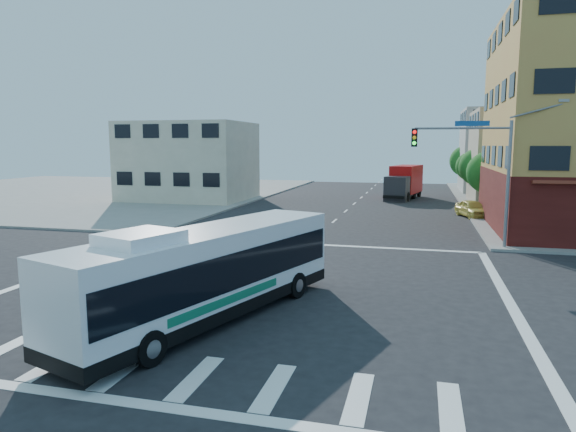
# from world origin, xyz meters

# --- Properties ---
(ground) EXTENTS (120.00, 120.00, 0.00)m
(ground) POSITION_xyz_m (0.00, 0.00, 0.00)
(ground) COLOR black
(ground) RESTS_ON ground
(sidewalk_nw) EXTENTS (50.00, 50.00, 0.15)m
(sidewalk_nw) POSITION_xyz_m (-35.00, 35.00, 0.07)
(sidewalk_nw) COLOR gray
(sidewalk_nw) RESTS_ON ground
(building_east_near) EXTENTS (12.06, 10.06, 9.00)m
(building_east_near) POSITION_xyz_m (16.98, 33.98, 4.51)
(building_east_near) COLOR tan
(building_east_near) RESTS_ON ground
(building_east_far) EXTENTS (12.06, 10.06, 10.00)m
(building_east_far) POSITION_xyz_m (16.98, 47.98, 5.01)
(building_east_far) COLOR #ACACA7
(building_east_far) RESTS_ON ground
(building_west) EXTENTS (12.06, 10.06, 8.00)m
(building_west) POSITION_xyz_m (-17.02, 29.98, 4.01)
(building_west) COLOR beige
(building_west) RESTS_ON ground
(signal_mast_ne) EXTENTS (7.91, 1.13, 8.07)m
(signal_mast_ne) POSITION_xyz_m (9.08, 10.62, 4.98)
(signal_mast_ne) COLOR gray
(signal_mast_ne) RESTS_ON ground
(street_tree_a) EXTENTS (3.60, 3.60, 5.53)m
(street_tree_a) POSITION_xyz_m (11.90, 27.92, 3.59)
(street_tree_a) COLOR #3B2615
(street_tree_a) RESTS_ON ground
(street_tree_b) EXTENTS (3.80, 3.80, 5.79)m
(street_tree_b) POSITION_xyz_m (11.90, 35.92, 3.75)
(street_tree_b) COLOR #3B2615
(street_tree_b) RESTS_ON ground
(street_tree_c) EXTENTS (3.40, 3.40, 5.29)m
(street_tree_c) POSITION_xyz_m (11.90, 43.92, 3.46)
(street_tree_c) COLOR #3B2615
(street_tree_c) RESTS_ON ground
(street_tree_d) EXTENTS (4.00, 4.00, 6.03)m
(street_tree_d) POSITION_xyz_m (11.90, 51.92, 3.88)
(street_tree_d) COLOR #3B2615
(street_tree_d) RESTS_ON ground
(transit_bus) EXTENTS (5.80, 11.41, 3.32)m
(transit_bus) POSITION_xyz_m (-0.37, -3.92, 1.63)
(transit_bus) COLOR black
(transit_bus) RESTS_ON ground
(box_truck) EXTENTS (3.86, 8.11, 3.51)m
(box_truck) POSITION_xyz_m (4.52, 36.89, 1.70)
(box_truck) COLOR #26252A
(box_truck) RESTS_ON ground
(parked_car) EXTENTS (2.78, 4.34, 1.38)m
(parked_car) POSITION_xyz_m (10.28, 23.72, 0.69)
(parked_car) COLOR #DCC64F
(parked_car) RESTS_ON ground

